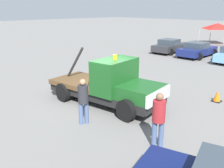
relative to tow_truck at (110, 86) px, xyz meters
name	(u,v)px	position (x,y,z in m)	size (l,w,h in m)	color
ground_plane	(105,103)	(-0.33, -0.05, -0.93)	(160.00, 160.00, 0.00)	slate
tow_truck	(110,86)	(0.00, 0.00, 0.00)	(5.76, 2.82, 2.51)	black
person_near_truck	(159,116)	(3.67, -1.40, 0.13)	(0.41, 0.41, 1.82)	#475B84
person_at_hood	(83,98)	(0.71, -2.07, 0.11)	(0.40, 0.40, 1.79)	#475B84
parked_car_charcoal	(170,46)	(-6.11, 13.93, -0.28)	(2.67, 4.39, 1.34)	#2D2D33
parked_car_navy	(197,50)	(-3.09, 13.79, -0.28)	(2.51, 4.37, 1.34)	navy
canopy_tent_red	(218,26)	(-5.61, 23.31, 1.23)	(3.16, 3.16, 2.52)	#9E9EA3
traffic_cone	(217,96)	(3.22, 3.96, -0.67)	(0.40, 0.40, 0.55)	black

